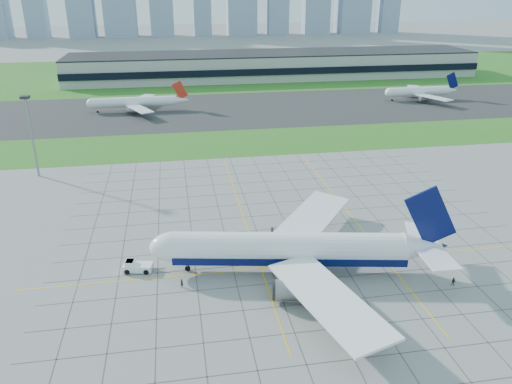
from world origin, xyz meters
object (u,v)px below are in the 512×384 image
at_px(airliner, 291,249).
at_px(crew_near, 182,283).
at_px(light_mast, 30,126).
at_px(crew_far, 453,282).
at_px(distant_jet_1, 136,102).
at_px(pushback_tug, 136,266).
at_px(distant_jet_2, 420,91).

height_order(airliner, crew_near, airliner).
relative_size(light_mast, crew_far, 14.16).
bearing_deg(distant_jet_1, crew_near, -83.82).
distance_m(crew_far, distant_jet_1, 178.49).
bearing_deg(light_mast, crew_far, -39.38).
bearing_deg(crew_near, distant_jet_1, 53.55).
relative_size(light_mast, pushback_tug, 2.85).
bearing_deg(crew_near, light_mast, 78.46).
xyz_separation_m(pushback_tug, distant_jet_1, (-7.46, 147.23, 3.39)).
height_order(airliner, crew_far, airliner).
bearing_deg(crew_near, crew_far, -51.63).
bearing_deg(pushback_tug, airliner, 0.40).
xyz_separation_m(light_mast, crew_far, (97.25, -79.84, -15.28)).
distance_m(airliner, distant_jet_2, 186.37).
bearing_deg(light_mast, distant_jet_2, 26.23).
bearing_deg(distant_jet_2, distant_jet_1, -179.75).
relative_size(light_mast, airliner, 0.41).
height_order(crew_near, distant_jet_2, distant_jet_2).
height_order(crew_near, crew_far, crew_near).
height_order(light_mast, pushback_tug, light_mast).
distance_m(pushback_tug, crew_near, 12.20).
xyz_separation_m(crew_near, distant_jet_1, (-16.79, 155.09, 3.57)).
bearing_deg(crew_far, distant_jet_2, 119.96).
bearing_deg(distant_jet_1, distant_jet_2, 0.25).
xyz_separation_m(crew_near, distant_jet_2, (128.48, 155.73, 3.57)).
height_order(light_mast, crew_far, light_mast).
distance_m(crew_near, distant_jet_1, 156.04).
xyz_separation_m(airliner, crew_near, (-22.97, -2.11, -4.53)).
bearing_deg(crew_far, airliner, -144.61).
xyz_separation_m(airliner, distant_jet_2, (105.51, 153.62, -0.96)).
xyz_separation_m(pushback_tug, crew_far, (63.61, -16.45, -0.19)).
bearing_deg(light_mast, distant_jet_1, 72.66).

